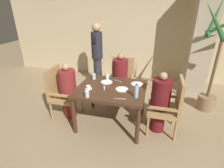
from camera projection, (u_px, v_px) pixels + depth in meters
ground_plane at (111, 122)px, 3.40m from camera, size 16.00×16.00×0.00m
wall_back at (133, 31)px, 5.05m from camera, size 8.00×0.06×2.80m
pillar_stone at (202, 39)px, 4.06m from camera, size 0.48×0.48×2.70m
dining_table at (111, 92)px, 3.13m from camera, size 1.21×1.01×0.74m
chair_left_side at (61, 91)px, 3.40m from camera, size 0.51×0.51×1.01m
diner_in_left_chair at (68, 91)px, 3.36m from camera, size 0.32×0.32×1.12m
chair_far_side at (121, 79)px, 3.98m from camera, size 0.51×0.51×1.01m
diner_in_far_chair at (120, 79)px, 3.82m from camera, size 0.32×0.32×1.17m
chair_right_side at (169, 105)px, 2.95m from camera, size 0.51×0.51×1.01m
diner_in_right_chair at (160, 102)px, 2.97m from camera, size 0.32×0.32×1.11m
standing_host at (97, 54)px, 4.58m from camera, size 0.29×0.32×1.69m
potted_palm at (216, 65)px, 3.44m from camera, size 0.94×0.96×2.27m
plate_main_left at (137, 84)px, 3.22m from camera, size 0.22×0.22×0.01m
plate_main_right at (107, 82)px, 3.31m from camera, size 0.22×0.22×0.01m
plate_dessert_center at (122, 89)px, 3.02m from camera, size 0.22×0.22×0.01m
teacup_with_saucer at (88, 87)px, 3.04m from camera, size 0.12×0.12×0.06m
water_bottle at (136, 91)px, 2.73m from camera, size 0.07×0.07×0.23m
glass_tall_near at (94, 76)px, 3.43m from camera, size 0.07×0.07×0.11m
glass_tall_mid at (87, 94)px, 2.76m from camera, size 0.07×0.07×0.11m
glass_tall_far at (107, 77)px, 3.43m from camera, size 0.07×0.07×0.11m
salt_shaker at (104, 88)px, 3.00m from camera, size 0.03×0.03×0.07m
pepper_shaker at (106, 88)px, 2.99m from camera, size 0.03×0.03×0.07m
fork_beside_plate at (119, 81)px, 3.35m from camera, size 0.16×0.09×0.00m
knife_beside_plate at (121, 99)px, 2.72m from camera, size 0.19×0.04×0.00m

